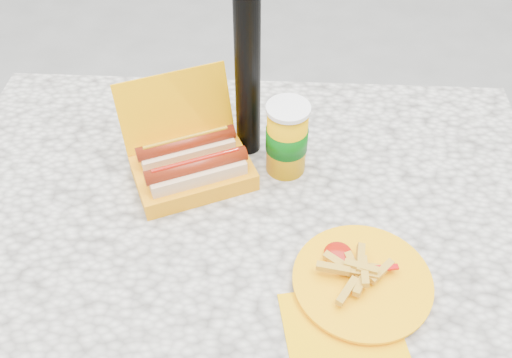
{
  "coord_description": "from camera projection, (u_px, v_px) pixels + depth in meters",
  "views": [
    {
      "loc": [
        0.06,
        -0.74,
        1.58
      ],
      "look_at": [
        0.02,
        0.02,
        0.8
      ],
      "focal_mm": 40.0,
      "sensor_mm": 36.0,
      "label": 1
    }
  ],
  "objects": [
    {
      "name": "hotdog_box",
      "position": [
        191.0,
        163.0,
        1.13
      ],
      "size": [
        0.29,
        0.28,
        0.18
      ],
      "rotation": [
        0.0,
        0.0,
        0.42
      ],
      "color": "#FFA700",
      "rests_on": "picnic_table"
    },
    {
      "name": "soda_cup",
      "position": [
        287.0,
        139.0,
        1.12
      ],
      "size": [
        0.09,
        0.09,
        0.16
      ],
      "rotation": [
        0.0,
        0.0,
        0.33
      ],
      "color": "#E89E00",
      "rests_on": "picnic_table"
    },
    {
      "name": "fries_plate",
      "position": [
        360.0,
        284.0,
        0.97
      ],
      "size": [
        0.26,
        0.33,
        0.05
      ],
      "rotation": [
        0.0,
        0.0,
        -0.03
      ],
      "color": "#F7AE00",
      "rests_on": "picnic_table"
    },
    {
      "name": "picnic_table",
      "position": [
        244.0,
        237.0,
        1.19
      ],
      "size": [
        1.2,
        0.8,
        0.75
      ],
      "color": "beige",
      "rests_on": "ground"
    }
  ]
}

